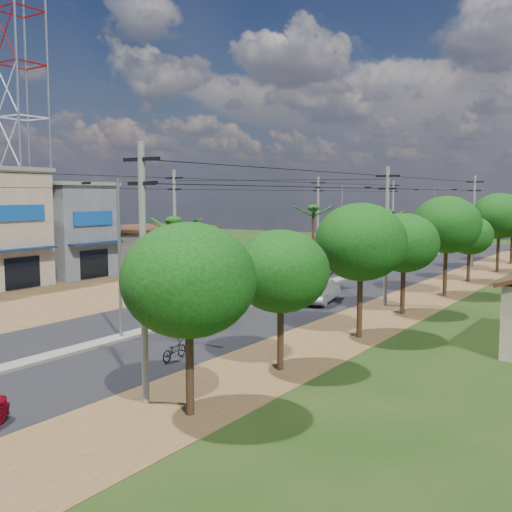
{
  "coord_description": "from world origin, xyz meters",
  "views": [
    {
      "loc": [
        21.88,
        -20.61,
        7.24
      ],
      "look_at": [
        -0.93,
        13.48,
        3.0
      ],
      "focal_mm": 42.0,
      "sensor_mm": 36.0,
      "label": 1
    }
  ],
  "objects_px": {
    "car_silver_mid": "(319,291)",
    "car_white_far": "(323,266)",
    "car_parked_dark": "(142,288)",
    "moto_rider_east": "(174,351)"
  },
  "relations": [
    {
      "from": "car_parked_dark",
      "to": "moto_rider_east",
      "type": "relative_size",
      "value": 2.16
    },
    {
      "from": "car_silver_mid",
      "to": "car_parked_dark",
      "type": "relative_size",
      "value": 1.33
    },
    {
      "from": "car_parked_dark",
      "to": "moto_rider_east",
      "type": "bearing_deg",
      "value": -126.89
    },
    {
      "from": "moto_rider_east",
      "to": "car_parked_dark",
      "type": "bearing_deg",
      "value": -48.4
    },
    {
      "from": "moto_rider_east",
      "to": "car_white_far",
      "type": "bearing_deg",
      "value": -82.44
    },
    {
      "from": "car_silver_mid",
      "to": "moto_rider_east",
      "type": "height_order",
      "value": "car_silver_mid"
    },
    {
      "from": "car_white_far",
      "to": "moto_rider_east",
      "type": "height_order",
      "value": "car_white_far"
    },
    {
      "from": "car_silver_mid",
      "to": "car_white_far",
      "type": "relative_size",
      "value": 1.02
    },
    {
      "from": "car_white_far",
      "to": "car_parked_dark",
      "type": "bearing_deg",
      "value": -118.73
    },
    {
      "from": "car_silver_mid",
      "to": "car_parked_dark",
      "type": "bearing_deg",
      "value": 9.21
    }
  ]
}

